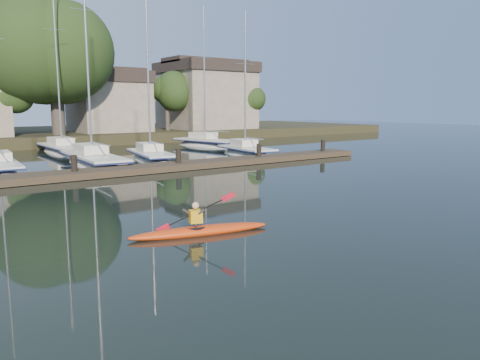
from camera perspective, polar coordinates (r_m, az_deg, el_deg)
ground at (r=14.71m, az=8.81°, el=-5.54°), size 160.00×160.00×0.00m
kayak at (r=13.61m, az=-4.94°, el=-5.95°), size 4.22×1.54×1.34m
dock at (r=26.30m, az=-13.24°, el=1.22°), size 34.00×2.00×1.80m
sailboat_1 at (r=29.82m, az=-27.21°, el=0.62°), size 2.39×7.86×12.68m
sailboat_2 at (r=30.62m, az=-17.39°, el=1.36°), size 2.76×9.83×16.10m
sailboat_3 at (r=32.35m, az=-10.73°, el=2.03°), size 3.42×8.03×12.55m
sailboat_4 at (r=35.21m, az=0.78°, el=2.74°), size 2.84×7.10×11.74m
sailboat_6 at (r=39.15m, az=-20.72°, el=2.80°), size 2.20×10.12×16.06m
sailboat_7 at (r=43.06m, az=-4.06°, el=3.85°), size 3.85×8.80×13.74m
shore at (r=51.67m, az=-23.28°, el=7.82°), size 90.00×25.25×12.75m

